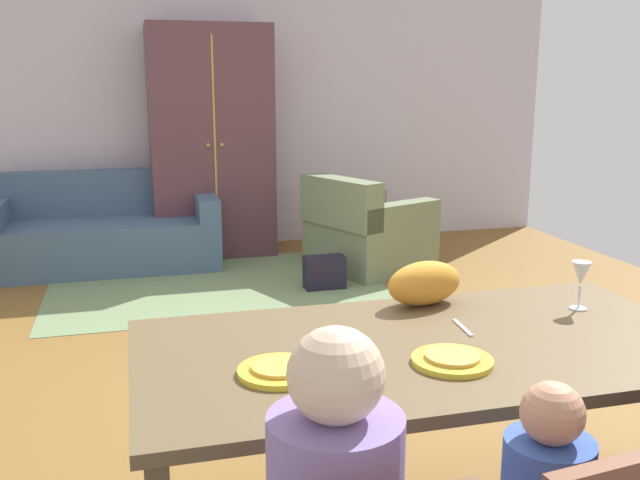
{
  "coord_description": "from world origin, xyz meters",
  "views": [
    {
      "loc": [
        -0.84,
        -3.44,
        1.61
      ],
      "look_at": [
        0.03,
        -0.2,
        0.85
      ],
      "focal_mm": 39.74,
      "sensor_mm": 36.0,
      "label": 1
    }
  ],
  "objects": [
    {
      "name": "ground_plane",
      "position": [
        0.0,
        0.44,
        -0.01
      ],
      "size": [
        6.88,
        6.09,
        0.02
      ],
      "primitive_type": "cube",
      "color": "brown"
    },
    {
      "name": "back_wall",
      "position": [
        0.0,
        3.54,
        1.35
      ],
      "size": [
        6.88,
        0.1,
        2.7
      ],
      "primitive_type": "cube",
      "color": "silver",
      "rests_on": "ground_plane"
    },
    {
      "name": "dining_table",
      "position": [
        0.08,
        -1.4,
        0.69
      ],
      "size": [
        1.92,
        0.98,
        0.76
      ],
      "color": "brown",
      "rests_on": "ground_plane"
    },
    {
      "name": "plate_near_man",
      "position": [
        -0.45,
        -1.52,
        0.77
      ],
      "size": [
        0.25,
        0.25,
        0.02
      ],
      "primitive_type": "cylinder",
      "color": "yellow",
      "rests_on": "dining_table"
    },
    {
      "name": "pizza_near_man",
      "position": [
        -0.45,
        -1.52,
        0.78
      ],
      "size": [
        0.17,
        0.17,
        0.01
      ],
      "primitive_type": "cylinder",
      "color": "gold",
      "rests_on": "plate_near_man"
    },
    {
      "name": "plate_near_child",
      "position": [
        0.08,
        -1.58,
        0.77
      ],
      "size": [
        0.25,
        0.25,
        0.02
      ],
      "primitive_type": "cylinder",
      "color": "yellow",
      "rests_on": "dining_table"
    },
    {
      "name": "pizza_near_child",
      "position": [
        0.08,
        -1.58,
        0.78
      ],
      "size": [
        0.17,
        0.17,
        0.01
      ],
      "primitive_type": "cylinder",
      "color": "gold",
      "rests_on": "plate_near_child"
    },
    {
      "name": "wine_glass",
      "position": [
        0.77,
        -1.22,
        0.89
      ],
      "size": [
        0.07,
        0.07,
        0.19
      ],
      "color": "silver",
      "rests_on": "dining_table"
    },
    {
      "name": "fork",
      "position": [
        -0.21,
        -1.45,
        0.76
      ],
      "size": [
        0.04,
        0.15,
        0.01
      ],
      "primitive_type": "cube",
      "rotation": [
        0.0,
        0.0,
        0.17
      ],
      "color": "silver",
      "rests_on": "dining_table"
    },
    {
      "name": "knife",
      "position": [
        0.25,
        -1.3,
        0.76
      ],
      "size": [
        0.03,
        0.17,
        0.01
      ],
      "primitive_type": "cube",
      "rotation": [
        0.0,
        0.0,
        -0.09
      ],
      "color": "silver",
      "rests_on": "dining_table"
    },
    {
      "name": "cat",
      "position": [
        0.23,
        -1.01,
        0.84
      ],
      "size": [
        0.35,
        0.23,
        0.17
      ],
      "primitive_type": "ellipsoid",
      "rotation": [
        0.0,
        0.0,
        0.23
      ],
      "color": "orange",
      "rests_on": "dining_table"
    },
    {
      "name": "area_rug",
      "position": [
        -0.23,
        2.05,
        0.0
      ],
      "size": [
        2.6,
        1.8,
        0.01
      ],
      "primitive_type": "cube",
      "color": "#6D845A",
      "rests_on": "ground_plane"
    },
    {
      "name": "couch",
      "position": [
        -1.08,
        2.91,
        0.3
      ],
      "size": [
        1.92,
        0.86,
        0.82
      ],
      "color": "#435C78",
      "rests_on": "ground_plane"
    },
    {
      "name": "armchair",
      "position": [
        1.09,
        2.23,
        0.32
      ],
      "size": [
        1.12,
        1.12,
        0.82
      ],
      "color": "#6D7B5A",
      "rests_on": "ground_plane"
    },
    {
      "name": "armoire",
      "position": [
        -0.1,
        3.15,
        1.05
      ],
      "size": [
        1.1,
        0.59,
        2.1
      ],
      "color": "brown",
      "rests_on": "ground_plane"
    },
    {
      "name": "handbag",
      "position": [
        0.59,
        1.75,
        0.13
      ],
      "size": [
        0.32,
        0.16,
        0.26
      ],
      "primitive_type": "cube",
      "color": "black",
      "rests_on": "ground_plane"
    }
  ]
}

